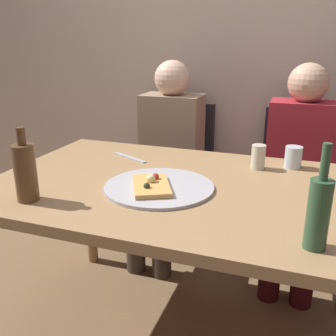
# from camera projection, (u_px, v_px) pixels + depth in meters

# --- Properties ---
(ground_plane) EXTENTS (8.00, 8.00, 0.00)m
(ground_plane) POSITION_uv_depth(u_px,v_px,m) (180.00, 336.00, 1.74)
(ground_plane) COLOR brown
(back_wall) EXTENTS (6.00, 0.10, 2.60)m
(back_wall) POSITION_uv_depth(u_px,v_px,m) (240.00, 36.00, 2.34)
(back_wall) COLOR #BCA893
(back_wall) RESTS_ON ground_plane
(dining_table) EXTENTS (1.52, 0.97, 0.74)m
(dining_table) POSITION_uv_depth(u_px,v_px,m) (182.00, 201.00, 1.53)
(dining_table) COLOR #99754C
(dining_table) RESTS_ON ground_plane
(pizza_tray) EXTENTS (0.42, 0.42, 0.01)m
(pizza_tray) POSITION_uv_depth(u_px,v_px,m) (159.00, 187.00, 1.46)
(pizza_tray) COLOR #ADADB2
(pizza_tray) RESTS_ON dining_table
(pizza_slice_last) EXTENTS (0.22, 0.26, 0.05)m
(pizza_slice_last) POSITION_uv_depth(u_px,v_px,m) (151.00, 185.00, 1.43)
(pizza_slice_last) COLOR tan
(pizza_slice_last) RESTS_ON pizza_tray
(wine_bottle) EXTENTS (0.08, 0.08, 0.26)m
(wine_bottle) POSITION_uv_depth(u_px,v_px,m) (25.00, 172.00, 1.32)
(wine_bottle) COLOR brown
(wine_bottle) RESTS_ON dining_table
(beer_bottle) EXTENTS (0.06, 0.06, 0.29)m
(beer_bottle) POSITION_uv_depth(u_px,v_px,m) (319.00, 211.00, 1.01)
(beer_bottle) COLOR #2D5133
(beer_bottle) RESTS_ON dining_table
(tumbler_far) EXTENTS (0.06, 0.06, 0.11)m
(tumbler_far) POSITION_uv_depth(u_px,v_px,m) (258.00, 157.00, 1.67)
(tumbler_far) COLOR beige
(tumbler_far) RESTS_ON dining_table
(wine_glass) EXTENTS (0.07, 0.07, 0.10)m
(wine_glass) POSITION_uv_depth(u_px,v_px,m) (293.00, 157.00, 1.68)
(wine_glass) COLOR silver
(wine_glass) RESTS_ON dining_table
(table_knife) EXTENTS (0.21, 0.11, 0.01)m
(table_knife) POSITION_uv_depth(u_px,v_px,m) (130.00, 157.00, 1.83)
(table_knife) COLOR #B7B7BC
(table_knife) RESTS_ON dining_table
(chair_left) EXTENTS (0.44, 0.44, 0.90)m
(chair_left) POSITION_uv_depth(u_px,v_px,m) (175.00, 165.00, 2.47)
(chair_left) COLOR black
(chair_left) RESTS_ON ground_plane
(chair_right) EXTENTS (0.44, 0.44, 0.90)m
(chair_right) POSITION_uv_depth(u_px,v_px,m) (297.00, 178.00, 2.23)
(chair_right) COLOR black
(chair_right) RESTS_ON ground_plane
(guest_in_sweater) EXTENTS (0.36, 0.56, 1.17)m
(guest_in_sweater) POSITION_uv_depth(u_px,v_px,m) (167.00, 152.00, 2.30)
(guest_in_sweater) COLOR #937A60
(guest_in_sweater) RESTS_ON ground_plane
(guest_in_beanie) EXTENTS (0.36, 0.56, 1.17)m
(guest_in_beanie) POSITION_uv_depth(u_px,v_px,m) (299.00, 165.00, 2.06)
(guest_in_beanie) COLOR maroon
(guest_in_beanie) RESTS_ON ground_plane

